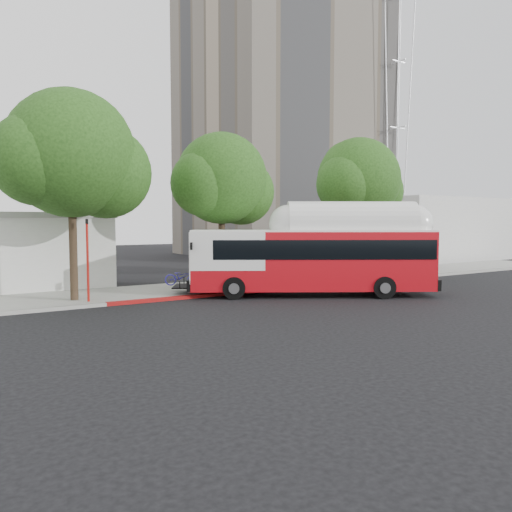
# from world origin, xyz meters

# --- Properties ---
(ground) EXTENTS (120.00, 120.00, 0.00)m
(ground) POSITION_xyz_m (0.00, 0.00, 0.00)
(ground) COLOR black
(ground) RESTS_ON ground
(sidewalk) EXTENTS (60.00, 5.00, 0.15)m
(sidewalk) POSITION_xyz_m (0.00, 6.50, 0.07)
(sidewalk) COLOR gray
(sidewalk) RESTS_ON ground
(curb_strip) EXTENTS (60.00, 0.30, 0.15)m
(curb_strip) POSITION_xyz_m (0.00, 3.90, 0.07)
(curb_strip) COLOR gray
(curb_strip) RESTS_ON ground
(red_curb_segment) EXTENTS (10.00, 0.32, 0.16)m
(red_curb_segment) POSITION_xyz_m (-3.00, 3.90, 0.08)
(red_curb_segment) COLOR maroon
(red_curb_segment) RESTS_ON ground
(street_tree_left) EXTENTS (6.67, 5.80, 9.74)m
(street_tree_left) POSITION_xyz_m (-8.53, 5.56, 6.60)
(street_tree_left) COLOR #2D2116
(street_tree_left) RESTS_ON ground
(street_tree_mid) EXTENTS (5.75, 5.00, 8.62)m
(street_tree_mid) POSITION_xyz_m (-0.59, 6.06, 5.91)
(street_tree_mid) COLOR #2D2116
(street_tree_mid) RESTS_ON ground
(street_tree_right) EXTENTS (6.21, 5.40, 9.18)m
(street_tree_right) POSITION_xyz_m (9.44, 5.86, 6.26)
(street_tree_right) COLOR #2D2116
(street_tree_right) RESTS_ON ground
(apartment_tower) EXTENTS (18.00, 18.00, 37.00)m
(apartment_tower) POSITION_xyz_m (18.00, 28.00, 17.62)
(apartment_tower) COLOR gray
(apartment_tower) RESTS_ON ground
(horizon_block) EXTENTS (20.00, 12.00, 6.00)m
(horizon_block) POSITION_xyz_m (30.00, 16.00, 3.00)
(horizon_block) COLOR silver
(horizon_block) RESTS_ON ground
(comms_tower) EXTENTS (2.80, 2.80, 40.00)m
(comms_tower) POSITION_xyz_m (26.00, 18.00, 20.00)
(comms_tower) COLOR silver
(comms_tower) RESTS_ON ground
(transit_bus) EXTENTS (12.28, 8.50, 3.83)m
(transit_bus) POSITION_xyz_m (1.81, 1.46, 1.79)
(transit_bus) COLOR red
(transit_bus) RESTS_ON ground
(signal_pole) EXTENTS (0.11, 0.37, 3.88)m
(signal_pole) POSITION_xyz_m (-8.58, 4.63, 1.99)
(signal_pole) COLOR #B21A13
(signal_pole) RESTS_ON ground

